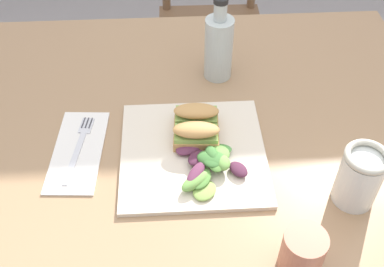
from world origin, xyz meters
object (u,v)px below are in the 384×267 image
at_px(sandwich_half_front, 196,135).
at_px(plate_lunch, 193,153).
at_px(chair_wooden_far, 211,27).
at_px(mason_jar_iced_tea, 359,179).
at_px(fork_on_napkin, 80,143).
at_px(bottle_cold_brew, 219,50).
at_px(dining_table, 189,164).
at_px(cup_extra_side, 302,252).
at_px(sandwich_half_back, 196,116).

bearing_deg(sandwich_half_front, plate_lunch, -112.17).
relative_size(chair_wooden_far, mason_jar_iced_tea, 7.16).
height_order(plate_lunch, fork_on_napkin, plate_lunch).
height_order(bottle_cold_brew, mason_jar_iced_tea, bottle_cold_brew).
height_order(dining_table, fork_on_napkin, fork_on_napkin).
bearing_deg(chair_wooden_far, cup_extra_side, -88.18).
xyz_separation_m(fork_on_napkin, cup_extra_side, (0.39, -0.30, 0.04)).
height_order(sandwich_half_back, cup_extra_side, cup_extra_side).
height_order(mason_jar_iced_tea, cup_extra_side, mason_jar_iced_tea).
relative_size(chair_wooden_far, cup_extra_side, 10.25).
relative_size(mason_jar_iced_tea, cup_extra_side, 1.43).
bearing_deg(fork_on_napkin, dining_table, 12.90).
bearing_deg(mason_jar_iced_tea, sandwich_half_front, 153.21).
bearing_deg(bottle_cold_brew, chair_wooden_far, 85.72).
bearing_deg(mason_jar_iced_tea, sandwich_half_back, 144.78).
relative_size(plate_lunch, fork_on_napkin, 1.57).
bearing_deg(cup_extra_side, fork_on_napkin, 142.89).
relative_size(sandwich_half_back, fork_on_napkin, 0.52).
relative_size(plate_lunch, sandwich_half_front, 3.02).
bearing_deg(dining_table, fork_on_napkin, -167.10).
height_order(fork_on_napkin, cup_extra_side, cup_extra_side).
bearing_deg(dining_table, chair_wooden_far, 81.27).
height_order(dining_table, cup_extra_side, cup_extra_side).
height_order(chair_wooden_far, sandwich_half_back, chair_wooden_far).
xyz_separation_m(dining_table, plate_lunch, (0.00, -0.09, 0.14)).
bearing_deg(fork_on_napkin, chair_wooden_far, 67.89).
relative_size(plate_lunch, sandwich_half_back, 3.02).
height_order(dining_table, bottle_cold_brew, bottle_cold_brew).
bearing_deg(dining_table, plate_lunch, -87.93).
bearing_deg(sandwich_half_back, bottle_cold_brew, 70.98).
bearing_deg(plate_lunch, bottle_cold_brew, 73.87).
xyz_separation_m(chair_wooden_far, bottle_cold_brew, (-0.05, -0.66, 0.36)).
bearing_deg(dining_table, cup_extra_side, -64.92).
bearing_deg(bottle_cold_brew, sandwich_half_back, -109.02).
relative_size(sandwich_half_front, cup_extra_side, 1.14).
xyz_separation_m(fork_on_napkin, bottle_cold_brew, (0.31, 0.22, 0.07)).
bearing_deg(chair_wooden_far, fork_on_napkin, -112.11).
xyz_separation_m(dining_table, cup_extra_side, (0.16, -0.35, 0.18)).
relative_size(dining_table, sandwich_half_back, 11.63).
xyz_separation_m(sandwich_half_back, bottle_cold_brew, (0.06, 0.18, 0.03)).
xyz_separation_m(sandwich_half_back, fork_on_napkin, (-0.24, -0.03, -0.03)).
distance_m(sandwich_half_back, cup_extra_side, 0.36).
bearing_deg(sandwich_half_front, sandwich_half_back, 86.30).
bearing_deg(plate_lunch, sandwich_half_front, 67.83).
bearing_deg(sandwich_half_front, dining_table, 98.14).
bearing_deg(plate_lunch, sandwich_half_back, 81.55).
distance_m(chair_wooden_far, fork_on_napkin, 0.99).
bearing_deg(mason_jar_iced_tea, bottle_cold_brew, 119.68).
distance_m(dining_table, cup_extra_side, 0.43).
height_order(plate_lunch, sandwich_half_front, sandwich_half_front).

